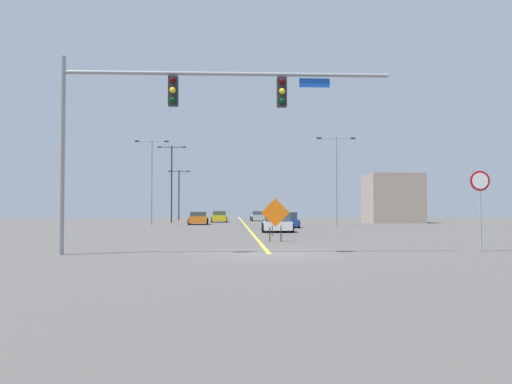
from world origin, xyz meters
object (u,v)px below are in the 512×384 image
at_px(car_yellow_passing, 219,217).
at_px(street_lamp_near_right, 152,175).
at_px(car_blue_far, 285,220).
at_px(car_silver_mid, 258,216).
at_px(stop_sign, 480,195).
at_px(street_lamp_mid_right, 172,178).
at_px(traffic_signal_assembly, 172,108).
at_px(construction_sign_left_shoulder, 277,215).
at_px(street_lamp_far_left, 336,173).
at_px(car_white_distant, 277,223).
at_px(construction_sign_median_far, 275,214).
at_px(street_lamp_mid_left, 179,191).
at_px(car_orange_approaching, 198,219).

bearing_deg(car_yellow_passing, street_lamp_near_right, -120.94).
relative_size(car_blue_far, car_silver_mid, 1.12).
bearing_deg(stop_sign, street_lamp_mid_right, 110.43).
height_order(traffic_signal_assembly, construction_sign_left_shoulder, traffic_signal_assembly).
bearing_deg(car_silver_mid, traffic_signal_assembly, -95.98).
distance_m(traffic_signal_assembly, car_silver_mid, 54.97).
bearing_deg(street_lamp_far_left, car_blue_far, -145.51).
height_order(traffic_signal_assembly, car_white_distant, traffic_signal_assembly).
relative_size(construction_sign_left_shoulder, construction_sign_median_far, 0.94).
height_order(construction_sign_left_shoulder, car_white_distant, construction_sign_left_shoulder).
xyz_separation_m(construction_sign_left_shoulder, car_blue_far, (1.98, 14.34, -0.60)).
bearing_deg(street_lamp_near_right, car_yellow_passing, 59.06).
relative_size(street_lamp_mid_left, car_white_distant, 1.68).
bearing_deg(car_orange_approaching, street_lamp_far_left, -24.47).
bearing_deg(car_blue_far, street_lamp_near_right, 146.15).
bearing_deg(stop_sign, construction_sign_median_far, 137.79).
distance_m(street_lamp_mid_right, construction_sign_median_far, 39.28).
height_order(stop_sign, car_white_distant, stop_sign).
bearing_deg(street_lamp_far_left, street_lamp_mid_right, 140.73).
relative_size(street_lamp_near_right, car_orange_approaching, 2.18).
xyz_separation_m(construction_sign_median_far, car_yellow_passing, (-3.73, 40.21, -0.68)).
bearing_deg(construction_sign_left_shoulder, stop_sign, -62.16).
relative_size(street_lamp_far_left, car_yellow_passing, 1.96).
relative_size(construction_sign_median_far, car_silver_mid, 0.53).
distance_m(traffic_signal_assembly, street_lamp_near_right, 36.79).
xyz_separation_m(construction_sign_median_far, car_orange_approaching, (-5.67, 30.04, -0.71)).
relative_size(street_lamp_near_right, car_yellow_passing, 2.02).
bearing_deg(car_orange_approaching, street_lamp_mid_left, 101.67).
bearing_deg(car_orange_approaching, construction_sign_median_far, -79.31).
bearing_deg(car_orange_approaching, car_silver_mid, 67.50).
relative_size(street_lamp_near_right, car_silver_mid, 2.19).
xyz_separation_m(street_lamp_mid_left, car_orange_approaching, (3.93, -19.03, -3.62)).
relative_size(construction_sign_left_shoulder, car_orange_approaching, 0.50).
xyz_separation_m(traffic_signal_assembly, street_lamp_mid_right, (-5.13, 45.15, 0.19)).
height_order(construction_sign_median_far, car_white_distant, construction_sign_median_far).
height_order(traffic_signal_assembly, car_blue_far, traffic_signal_assembly).
height_order(street_lamp_mid_right, car_orange_approaching, street_lamp_mid_right).
xyz_separation_m(construction_sign_left_shoulder, car_yellow_passing, (-4.30, 34.19, -0.58)).
xyz_separation_m(construction_sign_median_far, car_silver_mid, (1.46, 47.26, -0.71)).
distance_m(street_lamp_mid_right, car_white_distant, 29.04).
distance_m(street_lamp_far_left, car_silver_mid, 24.55).
bearing_deg(car_blue_far, street_lamp_mid_right, 124.14).
height_order(construction_sign_left_shoulder, car_silver_mid, construction_sign_left_shoulder).
xyz_separation_m(street_lamp_far_left, car_orange_approaching, (-13.41, 6.10, -4.40)).
bearing_deg(stop_sign, car_yellow_passing, 103.15).
bearing_deg(car_silver_mid, car_orange_approaching, -112.50).
relative_size(street_lamp_mid_left, car_silver_mid, 1.78).
xyz_separation_m(street_lamp_mid_left, car_blue_far, (12.14, -28.71, -3.60)).
bearing_deg(construction_sign_median_far, car_blue_far, 82.89).
relative_size(street_lamp_far_left, car_blue_far, 1.90).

